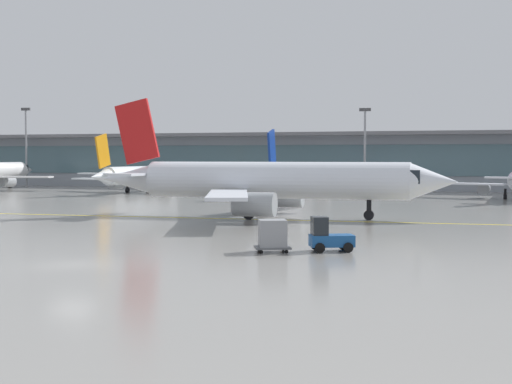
# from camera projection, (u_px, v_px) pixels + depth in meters

# --- Properties ---
(ground_plane) EXTENTS (400.00, 400.00, 0.00)m
(ground_plane) POSITION_uv_depth(u_px,v_px,m) (73.00, 265.00, 40.53)
(ground_plane) COLOR gray
(taxiway_centreline_stripe) EXTENTS (109.83, 6.92, 0.01)m
(taxiway_centreline_stripe) POSITION_uv_depth(u_px,v_px,m) (270.00, 220.00, 68.80)
(taxiway_centreline_stripe) COLOR yellow
(taxiway_centreline_stripe) RESTS_ON ground_plane
(terminal_concourse) EXTENTS (190.60, 11.00, 9.60)m
(terminal_concourse) POSITION_uv_depth(u_px,v_px,m) (375.00, 160.00, 129.48)
(terminal_concourse) COLOR #8C939E
(terminal_concourse) RESTS_ON ground_plane
(gate_airplane_1) EXTENTS (24.81, 26.75, 8.86)m
(gate_airplane_1) POSITION_uv_depth(u_px,v_px,m) (142.00, 175.00, 118.67)
(gate_airplane_1) COLOR white
(gate_airplane_1) RESTS_ON ground_plane
(gate_airplane_2) EXTENTS (25.83, 27.78, 9.21)m
(gate_airplane_2) POSITION_uv_depth(u_px,v_px,m) (291.00, 176.00, 111.07)
(gate_airplane_2) COLOR silver
(gate_airplane_2) RESTS_ON ground_plane
(taxiing_regional_jet) EXTENTS (33.89, 31.47, 11.22)m
(taxiing_regional_jet) POSITION_uv_depth(u_px,v_px,m) (272.00, 181.00, 70.65)
(taxiing_regional_jet) COLOR silver
(taxiing_regional_jet) RESTS_ON ground_plane
(baggage_tug) EXTENTS (2.95, 2.42, 2.10)m
(baggage_tug) POSITION_uv_depth(u_px,v_px,m) (328.00, 237.00, 46.12)
(baggage_tug) COLOR #194C8C
(baggage_tug) RESTS_ON ground_plane
(cargo_dolly_lead) EXTENTS (2.57, 2.32, 1.94)m
(cargo_dolly_lead) POSITION_uv_depth(u_px,v_px,m) (272.00, 234.00, 45.77)
(cargo_dolly_lead) COLOR #595B60
(cargo_dolly_lead) RESTS_ON ground_plane
(apron_light_mast_0) EXTENTS (1.80, 0.36, 14.40)m
(apron_light_mast_0) POSITION_uv_depth(u_px,v_px,m) (26.00, 144.00, 140.28)
(apron_light_mast_0) COLOR gray
(apron_light_mast_0) RESTS_ON ground_plane
(apron_light_mast_1) EXTENTS (1.80, 0.36, 13.13)m
(apron_light_mast_1) POSITION_uv_depth(u_px,v_px,m) (365.00, 146.00, 120.10)
(apron_light_mast_1) COLOR gray
(apron_light_mast_1) RESTS_ON ground_plane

